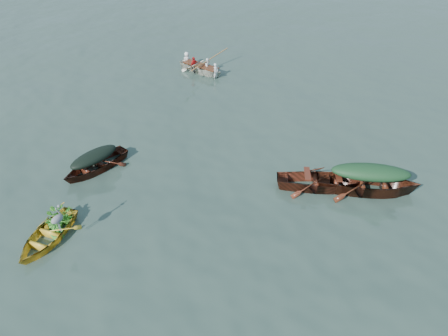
{
  "coord_description": "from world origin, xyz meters",
  "views": [
    {
      "loc": [
        7.38,
        -9.03,
        9.56
      ],
      "look_at": [
        0.44,
        1.23,
        0.5
      ],
      "focal_mm": 35.0,
      "sensor_mm": 36.0,
      "label": 1
    }
  ],
  "objects_px": {
    "dark_covered_boat": "(96,170)",
    "open_wooden_boat": "(320,188)",
    "rowed_boat": "(201,73)",
    "heron": "(58,223)",
    "green_tarp_boat": "(366,192)",
    "yellow_dinghy": "(48,241)"
  },
  "relations": [
    {
      "from": "green_tarp_boat",
      "to": "open_wooden_boat",
      "type": "bearing_deg",
      "value": 90.0
    },
    {
      "from": "dark_covered_boat",
      "to": "green_tarp_boat",
      "type": "xyz_separation_m",
      "value": [
        8.7,
        4.35,
        0.0
      ]
    },
    {
      "from": "heron",
      "to": "open_wooden_boat",
      "type": "bearing_deg",
      "value": 37.89
    },
    {
      "from": "dark_covered_boat",
      "to": "open_wooden_boat",
      "type": "relative_size",
      "value": 0.81
    },
    {
      "from": "rowed_boat",
      "to": "heron",
      "type": "bearing_deg",
      "value": -159.24
    },
    {
      "from": "yellow_dinghy",
      "to": "dark_covered_boat",
      "type": "height_order",
      "value": "dark_covered_boat"
    },
    {
      "from": "yellow_dinghy",
      "to": "green_tarp_boat",
      "type": "bearing_deg",
      "value": 32.66
    },
    {
      "from": "dark_covered_boat",
      "to": "open_wooden_boat",
      "type": "distance_m",
      "value": 8.16
    },
    {
      "from": "yellow_dinghy",
      "to": "open_wooden_boat",
      "type": "height_order",
      "value": "open_wooden_boat"
    },
    {
      "from": "open_wooden_boat",
      "to": "dark_covered_boat",
      "type": "bearing_deg",
      "value": 86.93
    },
    {
      "from": "rowed_boat",
      "to": "heron",
      "type": "height_order",
      "value": "heron"
    },
    {
      "from": "open_wooden_boat",
      "to": "rowed_boat",
      "type": "relative_size",
      "value": 1.16
    },
    {
      "from": "open_wooden_boat",
      "to": "green_tarp_boat",
      "type": "bearing_deg",
      "value": -92.29
    },
    {
      "from": "open_wooden_boat",
      "to": "heron",
      "type": "bearing_deg",
      "value": 112.68
    },
    {
      "from": "dark_covered_boat",
      "to": "open_wooden_boat",
      "type": "bearing_deg",
      "value": 33.74
    },
    {
      "from": "dark_covered_boat",
      "to": "green_tarp_boat",
      "type": "height_order",
      "value": "green_tarp_boat"
    },
    {
      "from": "yellow_dinghy",
      "to": "rowed_boat",
      "type": "xyz_separation_m",
      "value": [
        -3.5,
        12.5,
        0.0
      ]
    },
    {
      "from": "yellow_dinghy",
      "to": "heron",
      "type": "xyz_separation_m",
      "value": [
        0.52,
        0.18,
        0.86
      ]
    },
    {
      "from": "dark_covered_boat",
      "to": "rowed_boat",
      "type": "distance_m",
      "value": 9.38
    },
    {
      "from": "green_tarp_boat",
      "to": "rowed_boat",
      "type": "height_order",
      "value": "green_tarp_boat"
    },
    {
      "from": "dark_covered_boat",
      "to": "heron",
      "type": "relative_size",
      "value": 3.78
    },
    {
      "from": "yellow_dinghy",
      "to": "heron",
      "type": "relative_size",
      "value": 3.29
    }
  ]
}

